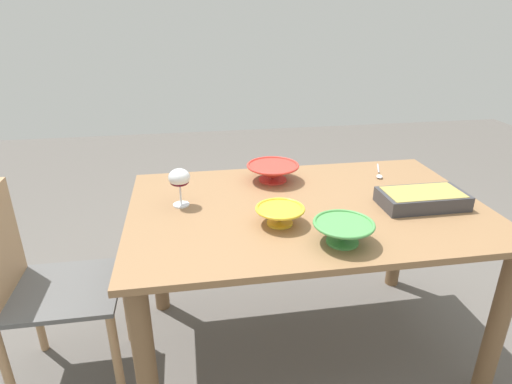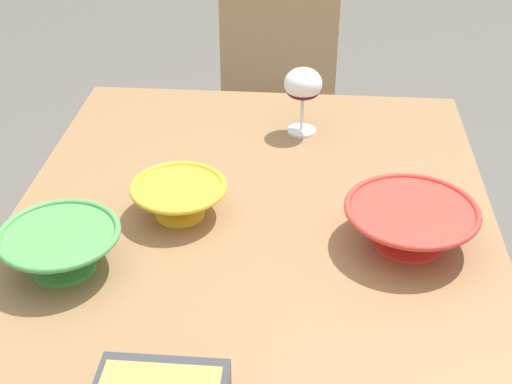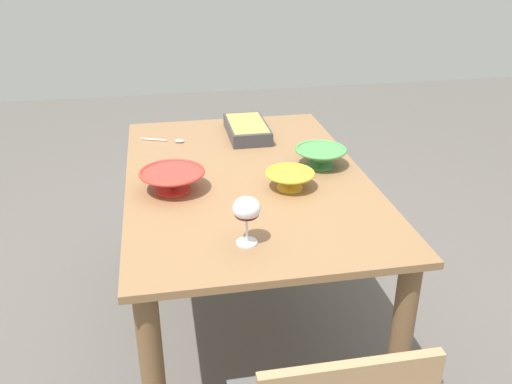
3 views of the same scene
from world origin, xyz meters
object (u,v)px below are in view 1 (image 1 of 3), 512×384
Objects in this scene: dining_table at (306,232)px; chair at (41,285)px; serving_bowl at (273,171)px; wine_glass at (179,180)px; casserole_dish at (422,198)px; serving_spoon at (379,174)px; small_bowl at (343,231)px; mixing_bowl at (280,214)px.

chair reaches higher than dining_table.
dining_table is at bearing 106.65° from serving_bowl.
casserole_dish is (-0.99, 0.17, -0.08)m from wine_glass.
serving_spoon is (-1.54, -0.29, 0.27)m from chair.
casserole_dish is 0.36m from serving_spoon.
chair is 1.59m from serving_spoon.
serving_bowl reaches higher than serving_spoon.
wine_glass is 0.65× the size of serving_bowl.
serving_spoon is at bearing -147.81° from dining_table.
chair is 4.13× the size of small_bowl.
wine_glass is 0.99m from serving_spoon.
serving_spoon reaches higher than dining_table.
chair is at bearing 10.49° from serving_spoon.
wine_glass reaches higher than chair.
chair is 2.55× the size of casserole_dish.
wine_glass is 1.01m from casserole_dish.
wine_glass reaches higher than serving_spoon.
small_bowl is 0.63m from serving_bowl.
chair reaches higher than casserole_dish.
dining_table is 9.12× the size of wine_glass.
dining_table is 4.24× the size of casserole_dish.
wine_glass is at bearing -9.69° from casserole_dish.
chair is at bearing 16.73° from serving_bowl.
casserole_dish reaches higher than dining_table.
dining_table is 1.66× the size of chair.
mixing_bowl is 0.93× the size of serving_spoon.
mixing_bowl is (0.62, 0.06, 0.00)m from casserole_dish.
mixing_bowl reaches higher than serving_spoon.
serving_spoon is (-0.41, -0.60, -0.04)m from small_bowl.
wine_glass is 0.69m from small_bowl.
serving_spoon is at bearing -124.17° from small_bowl.
dining_table is at bearing 170.65° from wine_glass.
chair is (1.10, 0.01, -0.14)m from dining_table.
casserole_dish is 1.62× the size of small_bowl.
wine_glass reaches higher than mixing_bowl.
mixing_bowl is at bearing 43.74° from dining_table.
mixing_bowl reaches higher than dining_table.
mixing_bowl is (0.15, 0.14, 0.17)m from dining_table.
casserole_dish is 1.72× the size of serving_spoon.
serving_bowl is 0.53m from serving_spoon.
chair is 4.69× the size of mixing_bowl.
mixing_bowl is at bearing 5.64° from casserole_dish.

